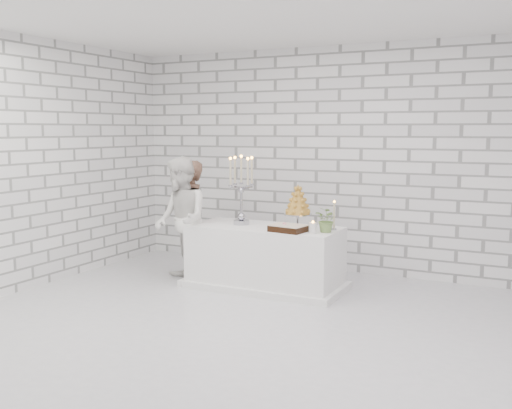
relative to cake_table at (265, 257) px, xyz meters
name	(u,v)px	position (x,y,z in m)	size (l,w,h in m)	color
ground	(254,323)	(0.49, -1.25, -0.38)	(6.00, 5.00, 0.01)	silver
ceiling	(254,10)	(0.49, -1.25, 2.62)	(6.00, 5.00, 0.01)	white
wall_back	(338,160)	(0.49, 1.25, 1.12)	(6.00, 0.01, 3.00)	white
wall_front	(61,199)	(0.49, -3.75, 1.12)	(6.00, 0.01, 3.00)	white
wall_left	(28,164)	(-2.51, -1.25, 1.12)	(0.01, 5.00, 3.00)	white
cake_table	(265,257)	(0.00, 0.00, 0.00)	(1.80, 0.80, 0.75)	white
groom	(191,219)	(-1.13, 0.12, 0.38)	(0.55, 0.36, 1.50)	#503428
bride	(181,221)	(-1.01, -0.28, 0.41)	(0.77, 0.60, 1.58)	white
candelabra	(241,190)	(-0.32, 0.00, 0.80)	(0.34, 0.34, 0.85)	#A3A2AD
croquembouche	(298,206)	(0.37, 0.12, 0.63)	(0.33, 0.33, 0.51)	olive
chocolate_cake	(288,228)	(0.40, -0.22, 0.42)	(0.39, 0.28, 0.08)	black
pillar_candle	(313,228)	(0.69, -0.19, 0.44)	(0.08, 0.08, 0.12)	white
extra_taper	(334,216)	(0.83, 0.12, 0.54)	(0.06, 0.06, 0.32)	beige
flowers	(327,220)	(0.81, -0.06, 0.52)	(0.26, 0.22, 0.29)	#59844A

